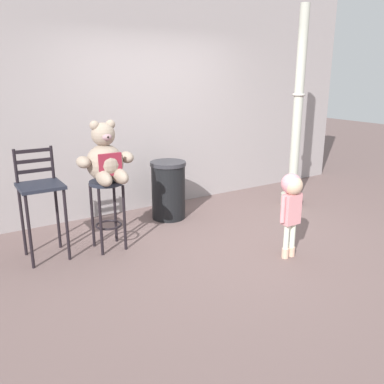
{
  "coord_description": "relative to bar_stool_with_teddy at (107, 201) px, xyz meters",
  "views": [
    {
      "loc": [
        -2.56,
        -3.54,
        1.91
      ],
      "look_at": [
        -0.32,
        0.05,
        0.67
      ],
      "focal_mm": 38.23,
      "sensor_mm": 36.0,
      "label": 1
    }
  ],
  "objects": [
    {
      "name": "teddy_bear",
      "position": [
        0.0,
        -0.03,
        0.47
      ],
      "size": [
        0.62,
        0.55,
        0.65
      ],
      "color": "gray",
      "rests_on": "bar_stool_with_teddy"
    },
    {
      "name": "bar_stool_with_teddy",
      "position": [
        0.0,
        0.0,
        0.0
      ],
      "size": [
        0.36,
        0.36,
        0.79
      ],
      "color": "#1F222D",
      "rests_on": "ground_plane"
    },
    {
      "name": "bar_chair_empty",
      "position": [
        -0.66,
        0.15,
        0.16
      ],
      "size": [
        0.43,
        0.43,
        1.17
      ],
      "color": "#1F222D",
      "rests_on": "ground_plane"
    },
    {
      "name": "building_wall",
      "position": [
        1.09,
        1.24,
        1.33
      ],
      "size": [
        7.35,
        0.3,
        3.77
      ],
      "primitive_type": "cube",
      "color": "gray",
      "rests_on": "ground_plane"
    },
    {
      "name": "child_walking",
      "position": [
        1.54,
        -1.24,
        0.11
      ],
      "size": [
        0.29,
        0.23,
        0.92
      ],
      "rotation": [
        0.0,
        0.0,
        0.31
      ],
      "color": "#DDAD92",
      "rests_on": "ground_plane"
    },
    {
      "name": "lamppost",
      "position": [
        2.87,
        0.03,
        0.55
      ],
      "size": [
        0.31,
        0.31,
        2.78
      ],
      "color": "#A6AA96",
      "rests_on": "ground_plane"
    },
    {
      "name": "trash_bin",
      "position": [
        1.05,
        0.52,
        -0.16
      ],
      "size": [
        0.48,
        0.48,
        0.78
      ],
      "color": "black",
      "rests_on": "ground_plane"
    },
    {
      "name": "ground_plane",
      "position": [
        1.09,
        -0.57,
        -0.55
      ],
      "size": [
        24.0,
        24.0,
        0.0
      ],
      "primitive_type": "plane",
      "color": "#685350"
    }
  ]
}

